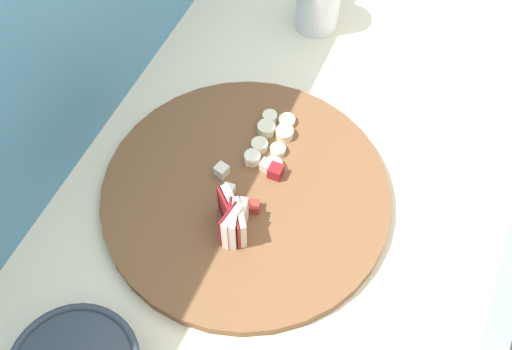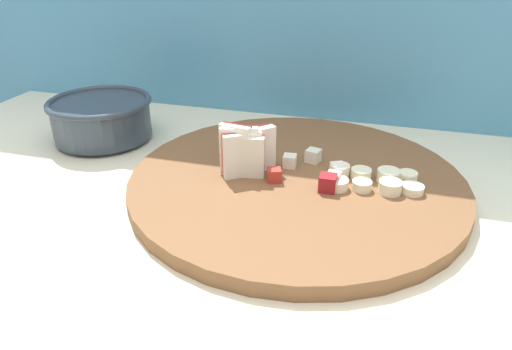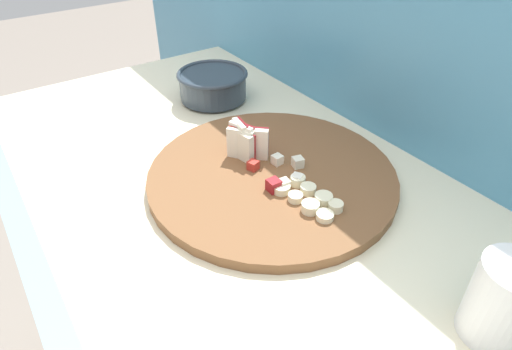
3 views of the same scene
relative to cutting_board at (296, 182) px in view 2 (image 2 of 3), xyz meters
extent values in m
cube|color=#4C8EB2|center=(0.07, 0.29, -0.18)|extent=(2.40, 0.04, 1.51)
cylinder|color=brown|center=(0.00, 0.00, 0.00)|extent=(0.44, 0.44, 0.02)
cube|color=maroon|center=(-0.08, -0.01, 0.04)|extent=(0.04, 0.01, 0.07)
cube|color=#EFE5CC|center=(-0.08, -0.02, 0.04)|extent=(0.04, 0.02, 0.07)
cube|color=maroon|center=(-0.06, -0.01, 0.04)|extent=(0.04, 0.01, 0.05)
cube|color=beige|center=(-0.06, -0.02, 0.04)|extent=(0.04, 0.02, 0.05)
cube|color=maroon|center=(-0.08, -0.01, 0.04)|extent=(0.05, 0.02, 0.07)
cube|color=white|center=(-0.07, -0.02, 0.04)|extent=(0.05, 0.02, 0.07)
cube|color=#B22D23|center=(-0.07, -0.02, 0.04)|extent=(0.04, 0.03, 0.06)
cube|color=#EFE5CC|center=(-0.07, -0.02, 0.04)|extent=(0.05, 0.04, 0.06)
cube|color=maroon|center=(-0.06, 0.01, 0.04)|extent=(0.03, 0.03, 0.06)
cube|color=#EFE5CC|center=(-0.05, 0.00, 0.04)|extent=(0.04, 0.04, 0.06)
cube|color=beige|center=(0.01, 0.05, 0.02)|extent=(0.02, 0.02, 0.02)
cube|color=#EFE5CC|center=(-0.01, 0.02, 0.02)|extent=(0.02, 0.02, 0.02)
cube|color=#B22D23|center=(-0.02, -0.02, 0.02)|extent=(0.02, 0.02, 0.02)
cube|color=white|center=(0.05, 0.01, 0.02)|extent=(0.02, 0.02, 0.02)
cube|color=maroon|center=(0.04, -0.03, 0.02)|extent=(0.02, 0.02, 0.02)
cube|color=#EFE5CC|center=(0.05, -0.01, 0.02)|extent=(0.02, 0.02, 0.02)
cylinder|color=beige|center=(0.06, -0.02, 0.02)|extent=(0.03, 0.03, 0.01)
cylinder|color=beige|center=(0.09, -0.02, 0.02)|extent=(0.02, 0.02, 0.01)
cylinder|color=beige|center=(0.12, -0.01, 0.02)|extent=(0.03, 0.03, 0.02)
cylinder|color=beige|center=(0.15, -0.01, 0.01)|extent=(0.03, 0.03, 0.01)
cylinder|color=beige|center=(0.05, 0.01, 0.02)|extent=(0.03, 0.03, 0.02)
cylinder|color=beige|center=(0.08, 0.01, 0.02)|extent=(0.03, 0.03, 0.01)
cylinder|color=beige|center=(0.12, 0.02, 0.02)|extent=(0.03, 0.03, 0.02)
cylinder|color=beige|center=(0.14, 0.02, 0.02)|extent=(0.02, 0.02, 0.01)
cylinder|color=#2D3842|center=(-0.34, 0.08, -0.01)|extent=(0.09, 0.09, 0.01)
cylinder|color=#2D3842|center=(-0.34, 0.08, 0.03)|extent=(0.16, 0.16, 0.06)
torus|color=#2D3842|center=(-0.34, 0.08, 0.06)|extent=(0.17, 0.17, 0.01)
camera|label=1|loc=(-0.45, -0.21, 0.82)|focal=44.11mm
camera|label=2|loc=(0.10, -0.54, 0.29)|focal=32.40mm
camera|label=3|loc=(0.49, -0.38, 0.46)|focal=30.25mm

